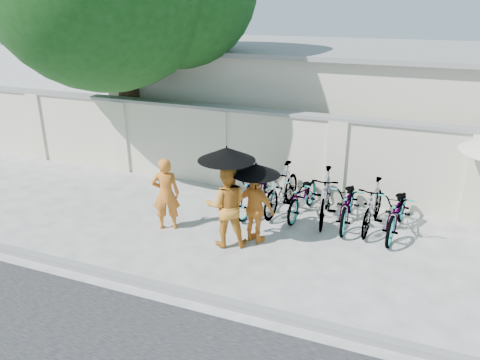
% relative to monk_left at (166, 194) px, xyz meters
% --- Properties ---
extents(ground, '(80.00, 80.00, 0.00)m').
position_rel_monk_left_xyz_m(ground, '(1.02, -0.38, -0.79)').
color(ground, silver).
extents(kerb, '(40.00, 0.16, 0.12)m').
position_rel_monk_left_xyz_m(kerb, '(1.02, -2.08, -0.73)').
color(kerb, gray).
rests_on(kerb, ground).
extents(compound_wall, '(20.00, 0.30, 2.00)m').
position_rel_monk_left_xyz_m(compound_wall, '(2.02, 2.82, 0.21)').
color(compound_wall, beige).
rests_on(compound_wall, ground).
extents(building_behind, '(14.00, 6.00, 3.20)m').
position_rel_monk_left_xyz_m(building_behind, '(3.02, 6.62, 0.81)').
color(building_behind, beige).
rests_on(building_behind, ground).
extents(monk_left, '(0.68, 0.58, 1.58)m').
position_rel_monk_left_xyz_m(monk_left, '(0.00, 0.00, 0.00)').
color(monk_left, orange).
rests_on(monk_left, ground).
extents(monk_center, '(1.01, 0.92, 1.70)m').
position_rel_monk_left_xyz_m(monk_center, '(1.46, -0.19, 0.06)').
color(monk_center, orange).
rests_on(monk_center, ground).
extents(parasol_center, '(1.09, 1.09, 1.10)m').
position_rel_monk_left_xyz_m(parasol_center, '(1.51, -0.27, 1.14)').
color(parasol_center, black).
rests_on(parasol_center, ground).
extents(monk_right, '(0.93, 0.60, 1.47)m').
position_rel_monk_left_xyz_m(monk_right, '(1.96, 0.13, -0.06)').
color(monk_right, orange).
rests_on(monk_right, ground).
extents(parasol_right, '(0.94, 0.94, 0.86)m').
position_rel_monk_left_xyz_m(parasol_right, '(1.98, 0.05, 0.80)').
color(parasol_right, black).
rests_on(parasol_right, ground).
extents(bike_0, '(0.93, 2.03, 1.03)m').
position_rel_monk_left_xyz_m(bike_0, '(1.49, 1.56, -0.27)').
color(bike_0, '#9A98AA').
rests_on(bike_0, ground).
extents(bike_1, '(0.74, 1.91, 1.12)m').
position_rel_monk_left_xyz_m(bike_1, '(2.00, 1.74, -0.23)').
color(bike_1, '#9A98AA').
rests_on(bike_1, ground).
extents(bike_2, '(0.77, 1.82, 0.93)m').
position_rel_monk_left_xyz_m(bike_2, '(2.52, 1.72, -0.32)').
color(bike_2, '#9A98AA').
rests_on(bike_2, ground).
extents(bike_3, '(0.75, 1.95, 1.14)m').
position_rel_monk_left_xyz_m(bike_3, '(3.03, 1.65, -0.22)').
color(bike_3, '#9A98AA').
rests_on(bike_3, ground).
extents(bike_4, '(0.74, 1.93, 1.00)m').
position_rel_monk_left_xyz_m(bike_4, '(3.54, 1.63, -0.29)').
color(bike_4, '#9A98AA').
rests_on(bike_4, ground).
extents(bike_5, '(0.67, 1.80, 1.06)m').
position_rel_monk_left_xyz_m(bike_5, '(4.05, 1.60, -0.26)').
color(bike_5, '#9A98AA').
rests_on(bike_5, ground).
extents(bike_6, '(0.88, 2.03, 1.04)m').
position_rel_monk_left_xyz_m(bike_6, '(4.57, 1.54, -0.27)').
color(bike_6, '#9A98AA').
rests_on(bike_6, ground).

